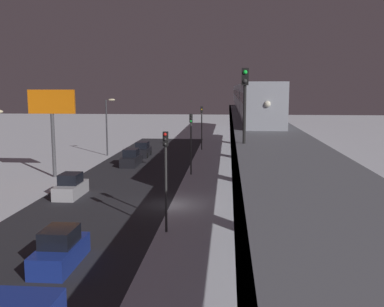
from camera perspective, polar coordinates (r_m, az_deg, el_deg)
ground_plane at (r=35.36m, az=-3.26°, el=-6.53°), size 240.00×240.00×0.00m
avenue_asphalt at (r=36.42m, az=-11.46°, el=-6.24°), size 11.00×91.25×0.01m
elevated_railway at (r=34.15m, az=8.94°, el=1.88°), size 5.00×91.25×6.11m
subway_train at (r=68.18m, az=6.91°, el=7.30°), size 2.94×74.07×3.40m
rail_signal at (r=24.05m, az=6.74°, el=7.73°), size 0.36×0.41×4.00m
sedan_black at (r=60.04m, az=-6.33°, el=0.37°), size 1.91×4.17×1.97m
sedan_blue at (r=24.51m, az=-16.43°, el=-11.74°), size 1.80×4.35×1.97m
sedan_black_2 at (r=53.28m, az=-7.75°, el=-0.66°), size 1.80×4.56×1.97m
sedan_silver at (r=39.13m, az=-15.17°, el=-4.15°), size 1.80×4.17×1.97m
traffic_light_near at (r=27.93m, az=-3.36°, el=-1.72°), size 0.32×0.44×6.40m
traffic_light_mid at (r=46.78m, az=-0.13°, el=2.37°), size 0.32×0.44×6.40m
traffic_light_far at (r=65.79m, az=1.24°, el=4.10°), size 0.32×0.44×6.40m
commercial_billboard at (r=47.41m, az=-17.41°, el=5.26°), size 4.80×0.36×8.90m
street_lamp_far at (r=61.13m, az=-10.63°, el=4.22°), size 1.35×0.44×7.65m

